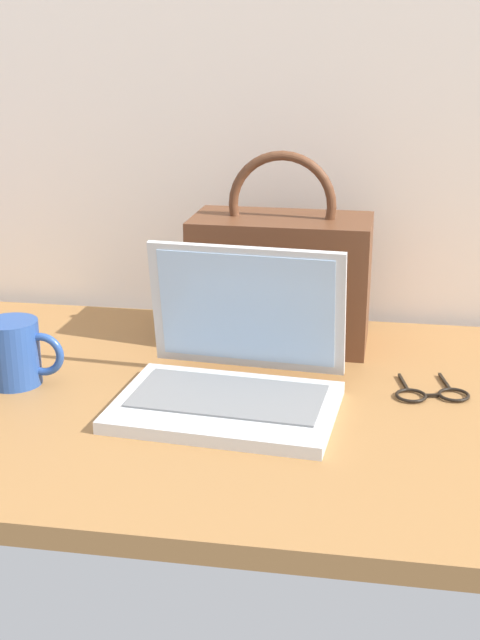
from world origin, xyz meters
TOP-DOWN VIEW (x-y plane):
  - desk at (0.00, 0.00)m, footprint 1.60×0.76m
  - laptop at (-0.02, -0.02)m, footprint 0.33×0.28m
  - coffee_mug at (-0.36, -0.01)m, footprint 0.12×0.08m
  - eyeglasses at (0.27, 0.05)m, footprint 0.12×0.12m
  - handbag at (0.02, 0.25)m, footprint 0.30×0.17m

SIDE VIEW (x-z plane):
  - desk at x=0.00m, z-range 0.00..0.03m
  - eyeglasses at x=0.27m, z-range 0.03..0.04m
  - laptop at x=-0.02m, z-range -0.03..0.18m
  - coffee_mug at x=-0.36m, z-range 0.03..0.13m
  - handbag at x=0.02m, z-range -0.02..0.31m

